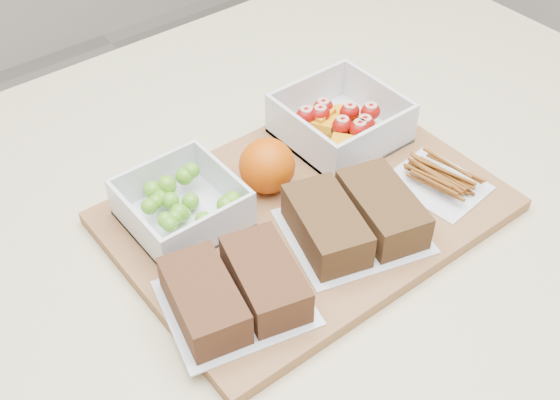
% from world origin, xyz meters
% --- Properties ---
extents(cutting_board, '(0.42, 0.30, 0.02)m').
position_xyz_m(cutting_board, '(0.02, -0.01, 0.91)').
color(cutting_board, olive).
rests_on(cutting_board, counter).
extents(grape_container, '(0.12, 0.12, 0.05)m').
position_xyz_m(grape_container, '(-0.10, 0.06, 0.94)').
color(grape_container, silver).
rests_on(grape_container, cutting_board).
extents(fruit_container, '(0.13, 0.13, 0.06)m').
position_xyz_m(fruit_container, '(0.13, 0.06, 0.94)').
color(fruit_container, silver).
rests_on(fruit_container, cutting_board).
extents(orange, '(0.06, 0.06, 0.06)m').
position_xyz_m(orange, '(0.01, 0.04, 0.95)').
color(orange, '#C34B04').
rests_on(orange, cutting_board).
extents(sandwich_bag_left, '(0.16, 0.15, 0.04)m').
position_xyz_m(sandwich_bag_left, '(-0.12, -0.07, 0.94)').
color(sandwich_bag_left, silver).
rests_on(sandwich_bag_left, cutting_board).
extents(sandwich_bag_center, '(0.17, 0.16, 0.04)m').
position_xyz_m(sandwich_bag_center, '(0.03, -0.07, 0.94)').
color(sandwich_bag_center, silver).
rests_on(sandwich_bag_center, cutting_board).
extents(pretzel_bag, '(0.10, 0.11, 0.02)m').
position_xyz_m(pretzel_bag, '(0.16, -0.08, 0.93)').
color(pretzel_bag, silver).
rests_on(pretzel_bag, cutting_board).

